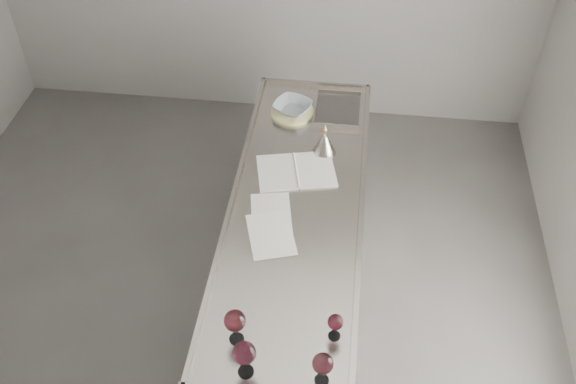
# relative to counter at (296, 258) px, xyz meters

# --- Properties ---
(room_shell) EXTENTS (4.54, 5.04, 2.84)m
(room_shell) POSITION_rel_counter_xyz_m (-0.50, -0.30, 0.93)
(room_shell) COLOR #4B4946
(room_shell) RESTS_ON ground
(counter) EXTENTS (0.77, 2.42, 0.97)m
(counter) POSITION_rel_counter_xyz_m (0.00, 0.00, 0.00)
(counter) COLOR gray
(counter) RESTS_ON ground
(wine_glass_left) EXTENTS (0.11, 0.11, 0.21)m
(wine_glass_left) POSITION_rel_counter_xyz_m (-0.11, -1.08, 0.61)
(wine_glass_left) COLOR white
(wine_glass_left) RESTS_ON counter
(wine_glass_middle) EXTENTS (0.10, 0.10, 0.20)m
(wine_glass_middle) POSITION_rel_counter_xyz_m (-0.18, -0.92, 0.61)
(wine_glass_middle) COLOR white
(wine_glass_middle) RESTS_ON counter
(wine_glass_right) EXTENTS (0.09, 0.09, 0.19)m
(wine_glass_right) POSITION_rel_counter_xyz_m (0.24, -1.08, 0.60)
(wine_glass_right) COLOR white
(wine_glass_right) RESTS_ON counter
(wine_glass_small) EXTENTS (0.07, 0.07, 0.15)m
(wine_glass_small) POSITION_rel_counter_xyz_m (0.27, -0.84, 0.57)
(wine_glass_small) COLOR white
(wine_glass_small) RESTS_ON counter
(notebook) EXTENTS (0.52, 0.41, 0.02)m
(notebook) POSITION_rel_counter_xyz_m (-0.03, 0.28, 0.47)
(notebook) COLOR white
(notebook) RESTS_ON counter
(loose_paper_top) EXTENTS (0.28, 0.35, 0.00)m
(loose_paper_top) POSITION_rel_counter_xyz_m (-0.13, -0.08, 0.47)
(loose_paper_top) COLOR silver
(loose_paper_top) RESTS_ON counter
(loose_paper_under) EXTENTS (0.32, 0.39, 0.00)m
(loose_paper_under) POSITION_rel_counter_xyz_m (-0.11, -0.25, 0.47)
(loose_paper_under) COLOR silver
(loose_paper_under) RESTS_ON counter
(trivet) EXTENTS (0.37, 0.37, 0.02)m
(trivet) POSITION_rel_counter_xyz_m (-0.12, 0.85, 0.48)
(trivet) COLOR beige
(trivet) RESTS_ON counter
(ceramic_bowl) EXTENTS (0.31, 0.31, 0.06)m
(ceramic_bowl) POSITION_rel_counter_xyz_m (-0.12, 0.85, 0.52)
(ceramic_bowl) COLOR gray
(ceramic_bowl) RESTS_ON trivet
(wine_funnel) EXTENTS (0.15, 0.15, 0.22)m
(wine_funnel) POSITION_rel_counter_xyz_m (0.12, 0.48, 0.53)
(wine_funnel) COLOR #B3AB9F
(wine_funnel) RESTS_ON counter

